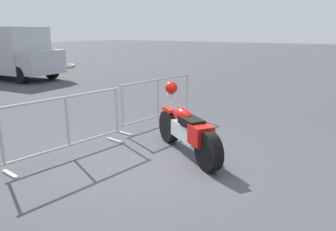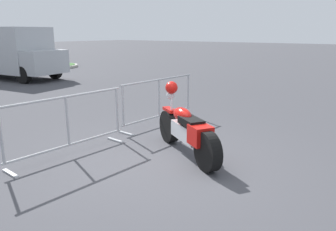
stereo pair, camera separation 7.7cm
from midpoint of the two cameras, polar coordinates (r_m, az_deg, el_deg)
name	(u,v)px [view 2 (the right image)]	position (r m, az deg, el deg)	size (l,w,h in m)	color
ground_plane	(156,161)	(5.57, -1.69, -7.85)	(120.00, 120.00, 0.00)	#424247
motorcycle	(186,129)	(5.70, 3.62, -2.43)	(1.24, 1.93, 1.21)	black
crowd_barrier_near	(68,125)	(5.86, -16.70, -1.62)	(2.32, 0.59, 1.07)	#9EA0A5
crowd_barrier_far	(159,101)	(7.59, -1.28, 2.56)	(2.32, 0.59, 1.07)	#9EA0A5
delivery_van	(10,51)	(16.92, -25.65, 10.06)	(2.60, 5.22, 2.31)	#B2B7BC
planter_island	(47,63)	(21.49, -20.16, 8.58)	(3.44, 3.44, 0.97)	#ADA89E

